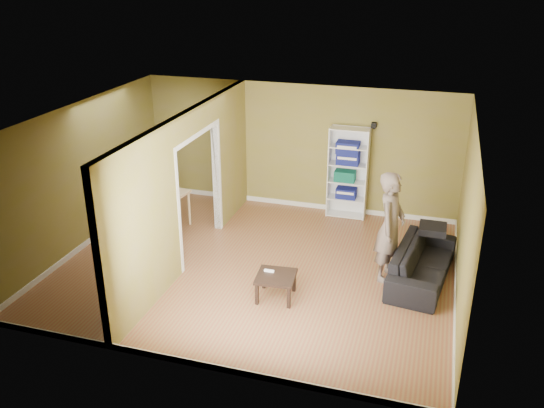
{
  "coord_description": "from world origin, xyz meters",
  "views": [
    {
      "loc": [
        2.74,
        -8.2,
        4.82
      ],
      "look_at": [
        0.2,
        0.2,
        1.1
      ],
      "focal_mm": 38.0,
      "sensor_mm": 36.0,
      "label": 1
    }
  ],
  "objects_px": {
    "person": "(391,218)",
    "coffee_table": "(276,279)",
    "chair_near": "(143,217)",
    "dining_table": "(155,196)",
    "chair_far": "(169,195)",
    "chair_left": "(122,201)",
    "bookshelf": "(348,172)",
    "sofa": "(423,258)"
  },
  "relations": [
    {
      "from": "sofa",
      "to": "chair_far",
      "type": "distance_m",
      "value": 5.21
    },
    {
      "from": "coffee_table",
      "to": "dining_table",
      "type": "distance_m",
      "value": 3.49
    },
    {
      "from": "coffee_table",
      "to": "person",
      "type": "bearing_deg",
      "value": 35.81
    },
    {
      "from": "bookshelf",
      "to": "dining_table",
      "type": "bearing_deg",
      "value": -154.6
    },
    {
      "from": "chair_far",
      "to": "bookshelf",
      "type": "bearing_deg",
      "value": -144.73
    },
    {
      "from": "dining_table",
      "to": "chair_left",
      "type": "height_order",
      "value": "chair_left"
    },
    {
      "from": "person",
      "to": "dining_table",
      "type": "distance_m",
      "value": 4.6
    },
    {
      "from": "bookshelf",
      "to": "chair_near",
      "type": "xyz_separation_m",
      "value": [
        -3.42,
        -2.21,
        -0.48
      ]
    },
    {
      "from": "person",
      "to": "coffee_table",
      "type": "bearing_deg",
      "value": 136.48
    },
    {
      "from": "dining_table",
      "to": "chair_left",
      "type": "xyz_separation_m",
      "value": [
        -0.71,
        -0.05,
        -0.17
      ]
    },
    {
      "from": "coffee_table",
      "to": "chair_far",
      "type": "bearing_deg",
      "value": 141.06
    },
    {
      "from": "coffee_table",
      "to": "dining_table",
      "type": "xyz_separation_m",
      "value": [
        -2.96,
        1.82,
        0.32
      ]
    },
    {
      "from": "person",
      "to": "chair_far",
      "type": "height_order",
      "value": "person"
    },
    {
      "from": "dining_table",
      "to": "chair_far",
      "type": "bearing_deg",
      "value": 89.5
    },
    {
      "from": "coffee_table",
      "to": "chair_near",
      "type": "xyz_separation_m",
      "value": [
        -2.94,
        1.25,
        0.11
      ]
    },
    {
      "from": "coffee_table",
      "to": "chair_near",
      "type": "distance_m",
      "value": 3.19
    },
    {
      "from": "sofa",
      "to": "dining_table",
      "type": "relative_size",
      "value": 1.75
    },
    {
      "from": "bookshelf",
      "to": "dining_table",
      "type": "xyz_separation_m",
      "value": [
        -3.45,
        -1.64,
        -0.28
      ]
    },
    {
      "from": "dining_table",
      "to": "chair_near",
      "type": "xyz_separation_m",
      "value": [
        0.03,
        -0.57,
        -0.21
      ]
    },
    {
      "from": "person",
      "to": "dining_table",
      "type": "height_order",
      "value": "person"
    },
    {
      "from": "person",
      "to": "chair_near",
      "type": "relative_size",
      "value": 2.44
    },
    {
      "from": "bookshelf",
      "to": "chair_near",
      "type": "height_order",
      "value": "bookshelf"
    },
    {
      "from": "coffee_table",
      "to": "chair_near",
      "type": "height_order",
      "value": "chair_near"
    },
    {
      "from": "dining_table",
      "to": "bookshelf",
      "type": "bearing_deg",
      "value": 25.4
    },
    {
      "from": "bookshelf",
      "to": "person",
      "type": "bearing_deg",
      "value": -65.16
    },
    {
      "from": "dining_table",
      "to": "chair_near",
      "type": "distance_m",
      "value": 0.61
    },
    {
      "from": "chair_left",
      "to": "chair_far",
      "type": "xyz_separation_m",
      "value": [
        0.72,
        0.62,
        -0.03
      ]
    },
    {
      "from": "bookshelf",
      "to": "chair_left",
      "type": "bearing_deg",
      "value": -157.94
    },
    {
      "from": "bookshelf",
      "to": "chair_near",
      "type": "relative_size",
      "value": 2.09
    },
    {
      "from": "sofa",
      "to": "chair_far",
      "type": "relative_size",
      "value": 2.27
    },
    {
      "from": "sofa",
      "to": "chair_near",
      "type": "xyz_separation_m",
      "value": [
        -5.05,
        0.02,
        0.05
      ]
    },
    {
      "from": "sofa",
      "to": "chair_near",
      "type": "bearing_deg",
      "value": 97.41
    },
    {
      "from": "chair_left",
      "to": "chair_far",
      "type": "distance_m",
      "value": 0.95
    },
    {
      "from": "chair_far",
      "to": "coffee_table",
      "type": "bearing_deg",
      "value": 159.09
    },
    {
      "from": "bookshelf",
      "to": "dining_table",
      "type": "distance_m",
      "value": 3.83
    },
    {
      "from": "sofa",
      "to": "person",
      "type": "bearing_deg",
      "value": 108.31
    },
    {
      "from": "sofa",
      "to": "chair_left",
      "type": "relative_size",
      "value": 2.15
    },
    {
      "from": "chair_left",
      "to": "chair_far",
      "type": "relative_size",
      "value": 1.06
    },
    {
      "from": "person",
      "to": "bookshelf",
      "type": "xyz_separation_m",
      "value": [
        -1.08,
        2.33,
        -0.15
      ]
    },
    {
      "from": "chair_left",
      "to": "bookshelf",
      "type": "bearing_deg",
      "value": 126.99
    },
    {
      "from": "chair_near",
      "to": "chair_left",
      "type": "bearing_deg",
      "value": 142.76
    },
    {
      "from": "sofa",
      "to": "person",
      "type": "distance_m",
      "value": 0.89
    }
  ]
}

